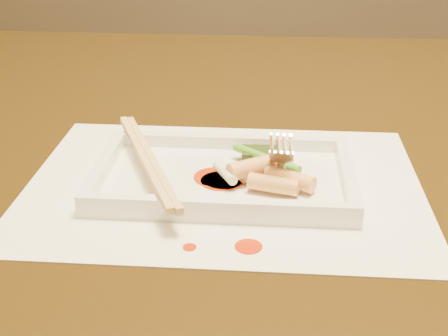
# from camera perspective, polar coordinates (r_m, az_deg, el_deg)

# --- Properties ---
(table) EXTENTS (1.40, 0.90, 0.75)m
(table) POSITION_cam_1_polar(r_m,az_deg,el_deg) (0.84, 4.48, -2.32)
(table) COLOR black
(table) RESTS_ON ground
(placemat) EXTENTS (0.40, 0.30, 0.00)m
(placemat) POSITION_cam_1_polar(r_m,az_deg,el_deg) (0.64, -0.00, -1.52)
(placemat) COLOR white
(placemat) RESTS_ON table
(sauce_splatter_a) EXTENTS (0.02, 0.02, 0.00)m
(sauce_splatter_a) POSITION_cam_1_polar(r_m,az_deg,el_deg) (0.54, 2.26, -7.18)
(sauce_splatter_a) COLOR #BC2A05
(sauce_splatter_a) RESTS_ON placemat
(sauce_splatter_b) EXTENTS (0.01, 0.01, 0.00)m
(sauce_splatter_b) POSITION_cam_1_polar(r_m,az_deg,el_deg) (0.54, -3.17, -7.24)
(sauce_splatter_b) COLOR #BC2A05
(sauce_splatter_b) RESTS_ON placemat
(plate_base) EXTENTS (0.26, 0.16, 0.01)m
(plate_base) POSITION_cam_1_polar(r_m,az_deg,el_deg) (0.63, -0.00, -1.14)
(plate_base) COLOR white
(plate_base) RESTS_ON placemat
(plate_rim_far) EXTENTS (0.26, 0.01, 0.01)m
(plate_rim_far) POSITION_cam_1_polar(r_m,az_deg,el_deg) (0.70, 0.48, 2.43)
(plate_rim_far) COLOR white
(plate_rim_far) RESTS_ON plate_base
(plate_rim_near) EXTENTS (0.26, 0.01, 0.01)m
(plate_rim_near) POSITION_cam_1_polar(r_m,az_deg,el_deg) (0.56, -0.59, -3.55)
(plate_rim_near) COLOR white
(plate_rim_near) RESTS_ON plate_base
(plate_rim_left) EXTENTS (0.01, 0.14, 0.01)m
(plate_rim_left) POSITION_cam_1_polar(r_m,az_deg,el_deg) (0.65, -10.96, 0.14)
(plate_rim_left) COLOR white
(plate_rim_left) RESTS_ON plate_base
(plate_rim_right) EXTENTS (0.01, 0.14, 0.01)m
(plate_rim_right) POSITION_cam_1_polar(r_m,az_deg,el_deg) (0.63, 11.26, -0.63)
(plate_rim_right) COLOR white
(plate_rim_right) RESTS_ON plate_base
(veg_piece) EXTENTS (0.04, 0.03, 0.01)m
(veg_piece) POSITION_cam_1_polar(r_m,az_deg,el_deg) (0.66, 3.28, 1.21)
(veg_piece) COLOR black
(veg_piece) RESTS_ON plate_base
(scallion_white) EXTENTS (0.03, 0.04, 0.01)m
(scallion_white) POSITION_cam_1_polar(r_m,az_deg,el_deg) (0.61, 0.08, -0.41)
(scallion_white) COLOR #EAEACC
(scallion_white) RESTS_ON plate_base
(scallion_green) EXTENTS (0.07, 0.06, 0.01)m
(scallion_green) POSITION_cam_1_polar(r_m,az_deg,el_deg) (0.64, 3.87, 0.89)
(scallion_green) COLOR #3B8C16
(scallion_green) RESTS_ON plate_base
(chopstick_a) EXTENTS (0.10, 0.21, 0.01)m
(chopstick_a) POSITION_cam_1_polar(r_m,az_deg,el_deg) (0.64, -7.38, 0.86)
(chopstick_a) COLOR tan
(chopstick_a) RESTS_ON plate_rim_near
(chopstick_b) EXTENTS (0.10, 0.21, 0.01)m
(chopstick_b) POSITION_cam_1_polar(r_m,az_deg,el_deg) (0.63, -6.67, 0.84)
(chopstick_b) COLOR tan
(chopstick_b) RESTS_ON plate_rim_near
(fork) EXTENTS (0.09, 0.10, 0.14)m
(fork) POSITION_cam_1_polar(r_m,az_deg,el_deg) (0.62, 6.64, 5.84)
(fork) COLOR silver
(fork) RESTS_ON plate_base
(sauce_blob_0) EXTENTS (0.04, 0.04, 0.00)m
(sauce_blob_0) POSITION_cam_1_polar(r_m,az_deg,el_deg) (0.63, -0.82, -0.84)
(sauce_blob_0) COLOR #BC2A05
(sauce_blob_0) RESTS_ON plate_base
(sauce_blob_1) EXTENTS (0.04, 0.04, 0.00)m
(sauce_blob_1) POSITION_cam_1_polar(r_m,az_deg,el_deg) (0.62, -0.25, -1.18)
(sauce_blob_1) COLOR #BC2A05
(sauce_blob_1) RESTS_ON plate_base
(sauce_blob_2) EXTENTS (0.04, 0.04, 0.00)m
(sauce_blob_2) POSITION_cam_1_polar(r_m,az_deg,el_deg) (0.62, -0.04, -1.16)
(sauce_blob_2) COLOR #BC2A05
(sauce_blob_2) RESTS_ON plate_base
(rice_cake_0) EXTENTS (0.04, 0.04, 0.02)m
(rice_cake_0) POSITION_cam_1_polar(r_m,az_deg,el_deg) (0.63, 3.13, -0.08)
(rice_cake_0) COLOR #F8C573
(rice_cake_0) RESTS_ON plate_base
(rice_cake_1) EXTENTS (0.05, 0.03, 0.02)m
(rice_cake_1) POSITION_cam_1_polar(r_m,az_deg,el_deg) (0.60, 4.54, -1.50)
(rice_cake_1) COLOR #F8C573
(rice_cake_1) RESTS_ON plate_base
(rice_cake_2) EXTENTS (0.05, 0.04, 0.02)m
(rice_cake_2) POSITION_cam_1_polar(r_m,az_deg,el_deg) (0.62, 2.53, 0.06)
(rice_cake_2) COLOR #F8C573
(rice_cake_2) RESTS_ON plate_base
(rice_cake_3) EXTENTS (0.05, 0.04, 0.02)m
(rice_cake_3) POSITION_cam_1_polar(r_m,az_deg,el_deg) (0.61, 6.05, -0.99)
(rice_cake_3) COLOR #F8C573
(rice_cake_3) RESTS_ON plate_base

